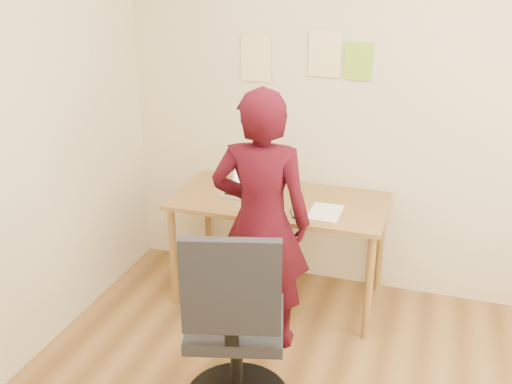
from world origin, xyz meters
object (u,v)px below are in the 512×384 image
(desk, at_px, (280,211))
(phone, at_px, (296,214))
(laptop, at_px, (247,186))
(person, at_px, (261,223))
(office_chair, at_px, (235,337))

(desk, height_order, phone, phone)
(desk, height_order, laptop, laptop)
(desk, xyz_separation_m, person, (0.03, -0.50, 0.14))
(office_chair, bearing_deg, desk, 79.60)
(phone, bearing_deg, person, -138.36)
(person, bearing_deg, desk, -93.90)
(phone, xyz_separation_m, person, (-0.13, -0.29, 0.05))
(phone, xyz_separation_m, office_chair, (-0.07, -0.93, -0.28))
(phone, bearing_deg, desk, 104.56)
(desk, xyz_separation_m, phone, (0.16, -0.21, 0.09))
(office_chair, height_order, person, person)
(desk, bearing_deg, phone, -52.08)
(person, bearing_deg, office_chair, 88.87)
(laptop, height_order, office_chair, office_chair)
(office_chair, relative_size, person, 0.68)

